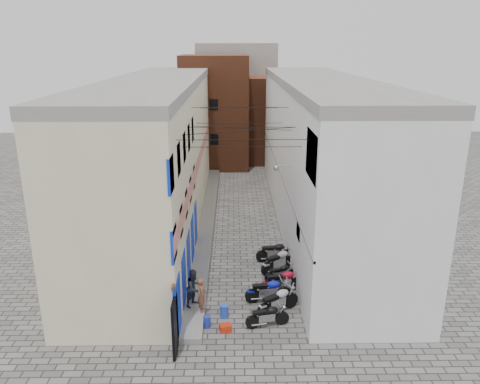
{
  "coord_description": "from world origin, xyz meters",
  "views": [
    {
      "loc": [
        -0.37,
        -15.2,
        10.9
      ],
      "look_at": [
        0.0,
        9.75,
        3.0
      ],
      "focal_mm": 35.0,
      "sensor_mm": 36.0,
      "label": 1
    }
  ],
  "objects_px": {
    "person_b": "(194,288)",
    "motorcycle_a": "(268,315)",
    "motorcycle_g": "(275,251)",
    "water_jug_far": "(224,311)",
    "motorcycle_d": "(283,280)",
    "person_a": "(202,295)",
    "motorcycle_b": "(278,300)",
    "water_jug_near": "(207,321)",
    "red_crate": "(225,328)",
    "motorcycle_e": "(281,272)",
    "motorcycle_c": "(268,289)",
    "motorcycle_f": "(279,260)"
  },
  "relations": [
    {
      "from": "motorcycle_g",
      "to": "motorcycle_b",
      "type": "bearing_deg",
      "value": -10.33
    },
    {
      "from": "motorcycle_d",
      "to": "water_jug_far",
      "type": "height_order",
      "value": "motorcycle_d"
    },
    {
      "from": "water_jug_far",
      "to": "red_crate",
      "type": "height_order",
      "value": "water_jug_far"
    },
    {
      "from": "motorcycle_b",
      "to": "person_b",
      "type": "relative_size",
      "value": 1.3
    },
    {
      "from": "motorcycle_b",
      "to": "motorcycle_a",
      "type": "bearing_deg",
      "value": -60.36
    },
    {
      "from": "person_a",
      "to": "red_crate",
      "type": "xyz_separation_m",
      "value": [
        0.99,
        -1.1,
        -0.86
      ]
    },
    {
      "from": "motorcycle_b",
      "to": "person_a",
      "type": "xyz_separation_m",
      "value": [
        -3.2,
        -0.21,
        0.38
      ]
    },
    {
      "from": "motorcycle_c",
      "to": "motorcycle_e",
      "type": "xyz_separation_m",
      "value": [
        0.74,
        1.84,
        -0.12
      ]
    },
    {
      "from": "motorcycle_e",
      "to": "water_jug_far",
      "type": "relative_size",
      "value": 3.0
    },
    {
      "from": "motorcycle_g",
      "to": "water_jug_far",
      "type": "xyz_separation_m",
      "value": [
        -2.58,
        -5.23,
        -0.31
      ]
    },
    {
      "from": "person_b",
      "to": "motorcycle_a",
      "type": "bearing_deg",
      "value": -77.84
    },
    {
      "from": "red_crate",
      "to": "person_a",
      "type": "bearing_deg",
      "value": 132.13
    },
    {
      "from": "person_a",
      "to": "water_jug_far",
      "type": "bearing_deg",
      "value": -104.04
    },
    {
      "from": "motorcycle_b",
      "to": "red_crate",
      "type": "relative_size",
      "value": 4.73
    },
    {
      "from": "motorcycle_b",
      "to": "person_a",
      "type": "distance_m",
      "value": 3.23
    },
    {
      "from": "person_a",
      "to": "water_jug_near",
      "type": "xyz_separation_m",
      "value": [
        0.24,
        -0.78,
        -0.76
      ]
    },
    {
      "from": "motorcycle_g",
      "to": "motorcycle_f",
      "type": "bearing_deg",
      "value": -1.99
    },
    {
      "from": "motorcycle_e",
      "to": "motorcycle_c",
      "type": "bearing_deg",
      "value": -41.19
    },
    {
      "from": "person_a",
      "to": "person_b",
      "type": "bearing_deg",
      "value": 28.54
    },
    {
      "from": "motorcycle_b",
      "to": "motorcycle_d",
      "type": "xyz_separation_m",
      "value": [
        0.4,
        1.76,
        -0.01
      ]
    },
    {
      "from": "motorcycle_e",
      "to": "person_a",
      "type": "xyz_separation_m",
      "value": [
        -3.6,
        -2.96,
        0.51
      ]
    },
    {
      "from": "motorcycle_c",
      "to": "red_crate",
      "type": "xyz_separation_m",
      "value": [
        -1.87,
        -2.21,
        -0.47
      ]
    },
    {
      "from": "red_crate",
      "to": "motorcycle_c",
      "type": "bearing_deg",
      "value": 49.88
    },
    {
      "from": "motorcycle_g",
      "to": "person_b",
      "type": "relative_size",
      "value": 1.24
    },
    {
      "from": "motorcycle_d",
      "to": "person_a",
      "type": "relative_size",
      "value": 1.4
    },
    {
      "from": "motorcycle_c",
      "to": "motorcycle_d",
      "type": "height_order",
      "value": "motorcycle_d"
    },
    {
      "from": "motorcycle_b",
      "to": "motorcycle_c",
      "type": "xyz_separation_m",
      "value": [
        -0.34,
        0.91,
        -0.01
      ]
    },
    {
      "from": "motorcycle_g",
      "to": "red_crate",
      "type": "bearing_deg",
      "value": -28.69
    },
    {
      "from": "motorcycle_b",
      "to": "person_a",
      "type": "height_order",
      "value": "person_a"
    },
    {
      "from": "motorcycle_b",
      "to": "motorcycle_f",
      "type": "bearing_deg",
      "value": 140.54
    },
    {
      "from": "motorcycle_b",
      "to": "person_b",
      "type": "height_order",
      "value": "person_b"
    },
    {
      "from": "motorcycle_d",
      "to": "motorcycle_f",
      "type": "distance_m",
      "value": 2.05
    },
    {
      "from": "motorcycle_d",
      "to": "water_jug_far",
      "type": "relative_size",
      "value": 3.75
    },
    {
      "from": "motorcycle_e",
      "to": "water_jug_far",
      "type": "distance_m",
      "value": 4.06
    },
    {
      "from": "water_jug_near",
      "to": "red_crate",
      "type": "distance_m",
      "value": 0.82
    },
    {
      "from": "motorcycle_b",
      "to": "motorcycle_e",
      "type": "relative_size",
      "value": 1.27
    },
    {
      "from": "motorcycle_g",
      "to": "water_jug_near",
      "type": "xyz_separation_m",
      "value": [
        -3.26,
        -5.92,
        -0.36
      ]
    },
    {
      "from": "motorcycle_c",
      "to": "red_crate",
      "type": "relative_size",
      "value": 4.63
    },
    {
      "from": "motorcycle_d",
      "to": "motorcycle_g",
      "type": "bearing_deg",
      "value": 171.06
    },
    {
      "from": "motorcycle_a",
      "to": "red_crate",
      "type": "xyz_separation_m",
      "value": [
        -1.69,
        -0.29,
        -0.38
      ]
    },
    {
      "from": "person_b",
      "to": "water_jug_near",
      "type": "relative_size",
      "value": 3.48
    },
    {
      "from": "motorcycle_c",
      "to": "motorcycle_d",
      "type": "bearing_deg",
      "value": 131.72
    },
    {
      "from": "motorcycle_b",
      "to": "motorcycle_d",
      "type": "height_order",
      "value": "motorcycle_b"
    },
    {
      "from": "motorcycle_c",
      "to": "person_a",
      "type": "distance_m",
      "value": 3.1
    },
    {
      "from": "motorcycle_d",
      "to": "person_b",
      "type": "xyz_separation_m",
      "value": [
        -3.95,
        -1.49,
        0.47
      ]
    },
    {
      "from": "water_jug_near",
      "to": "red_crate",
      "type": "bearing_deg",
      "value": -22.84
    },
    {
      "from": "motorcycle_c",
      "to": "person_b",
      "type": "xyz_separation_m",
      "value": [
        -3.21,
        -0.65,
        0.47
      ]
    },
    {
      "from": "red_crate",
      "to": "motorcycle_g",
      "type": "bearing_deg",
      "value": 68.05
    },
    {
      "from": "motorcycle_c",
      "to": "motorcycle_f",
      "type": "height_order",
      "value": "motorcycle_f"
    },
    {
      "from": "motorcycle_a",
      "to": "motorcycle_d",
      "type": "distance_m",
      "value": 2.92
    }
  ]
}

